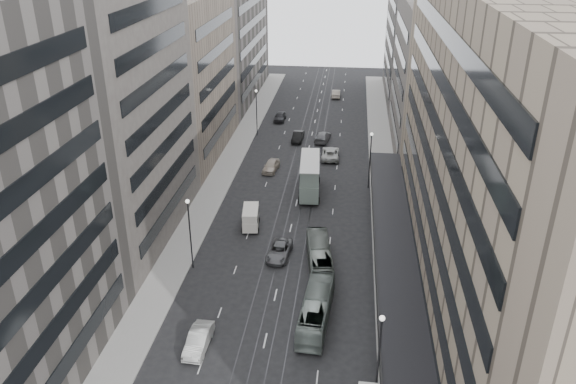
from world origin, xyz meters
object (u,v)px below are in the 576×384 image
at_px(bus_near, 316,309).
at_px(sedan_1, 199,340).
at_px(double_decker, 310,175).
at_px(sedan_2, 279,251).
at_px(panel_van, 251,217).
at_px(bus_far, 320,257).

xyz_separation_m(bus_near, sedan_1, (-10.08, -4.88, -0.61)).
relative_size(double_decker, sedan_1, 1.90).
distance_m(bus_near, sedan_2, 12.04).
height_order(bus_near, panel_van, bus_near).
distance_m(panel_van, sedan_2, 7.67).
distance_m(bus_far, sedan_1, 17.04).
bearing_deg(bus_far, panel_van, -50.06).
height_order(double_decker, sedan_1, double_decker).
relative_size(bus_near, sedan_2, 1.97).
bearing_deg(sedan_1, bus_near, 27.43).
height_order(bus_near, double_decker, double_decker).
distance_m(double_decker, sedan_1, 33.62).
bearing_deg(bus_far, bus_near, 83.79).
xyz_separation_m(bus_near, sedan_2, (-4.95, 10.95, -0.70)).
bearing_deg(panel_van, sedan_2, -62.47).
bearing_deg(double_decker, panel_van, -124.51).
relative_size(bus_far, sedan_1, 2.04).
height_order(bus_near, sedan_1, bus_near).
xyz_separation_m(bus_near, bus_far, (-0.26, 9.04, -0.02)).
bearing_deg(sedan_2, bus_far, -17.07).
distance_m(bus_far, panel_van, 12.20).
xyz_separation_m(double_decker, panel_van, (-6.43, -10.68, -1.27)).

